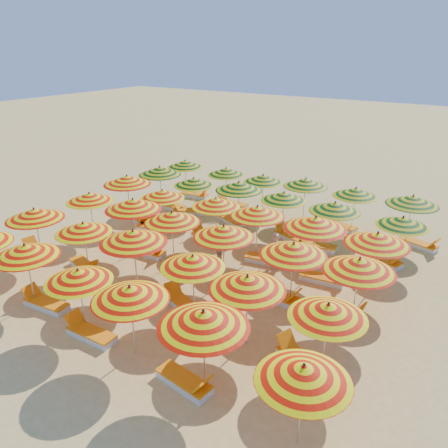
{
  "coord_description": "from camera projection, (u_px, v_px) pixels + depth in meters",
  "views": [
    {
      "loc": [
        9.15,
        -13.78,
        8.64
      ],
      "look_at": [
        0.0,
        0.5,
        1.6
      ],
      "focal_mm": 35.0,
      "sensor_mm": 36.0,
      "label": 1
    }
  ],
  "objects": [
    {
      "name": "ground",
      "position": [
        218.0,
        262.0,
        18.59
      ],
      "size": [
        120.0,
        120.0,
        0.0
      ],
      "primitive_type": "plane",
      "color": "#F6BE6D",
      "rests_on": "ground"
    },
    {
      "name": "umbrella_1",
      "position": [
        25.0,
        251.0,
        14.82
      ],
      "size": [
        2.92,
        2.92,
        2.4
      ],
      "color": "silver",
      "rests_on": "ground"
    },
    {
      "name": "umbrella_2",
      "position": [
        78.0,
        276.0,
        13.52
      ],
      "size": [
        2.64,
        2.64,
        2.24
      ],
      "color": "silver",
      "rests_on": "ground"
    },
    {
      "name": "umbrella_3",
      "position": [
        130.0,
        293.0,
        12.32
      ],
      "size": [
        2.91,
        2.91,
        2.39
      ],
      "color": "silver",
      "rests_on": "ground"
    },
    {
      "name": "umbrella_4",
      "position": [
        203.0,
        319.0,
        10.95
      ],
      "size": [
        3.16,
        3.16,
        2.53
      ],
      "color": "silver",
      "rests_on": "ground"
    },
    {
      "name": "umbrella_5",
      "position": [
        303.0,
        373.0,
        9.44
      ],
      "size": [
        2.55,
        2.55,
        2.31
      ],
      "color": "silver",
      "rests_on": "ground"
    },
    {
      "name": "umbrella_6",
      "position": [
        35.0,
        214.0,
        17.84
      ],
      "size": [
        2.84,
        2.84,
        2.47
      ],
      "color": "silver",
      "rests_on": "ground"
    },
    {
      "name": "umbrella_7",
      "position": [
        83.0,
        228.0,
        16.83
      ],
      "size": [
        2.9,
        2.9,
        2.33
      ],
      "color": "silver",
      "rests_on": "ground"
    },
    {
      "name": "umbrella_8",
      "position": [
        133.0,
        237.0,
        15.52
      ],
      "size": [
        2.58,
        2.58,
        2.58
      ],
      "color": "silver",
      "rests_on": "ground"
    },
    {
      "name": "umbrella_9",
      "position": [
        193.0,
        262.0,
        14.28
      ],
      "size": [
        2.57,
        2.57,
        2.31
      ],
      "color": "silver",
      "rests_on": "ground"
    },
    {
      "name": "umbrella_10",
      "position": [
        247.0,
        283.0,
        12.76
      ],
      "size": [
        3.01,
        3.01,
        2.45
      ],
      "color": "silver",
      "rests_on": "ground"
    },
    {
      "name": "umbrella_11",
      "position": [
        328.0,
        311.0,
        11.66
      ],
      "size": [
        2.79,
        2.79,
        2.3
      ],
      "color": "silver",
      "rests_on": "ground"
    },
    {
      "name": "umbrella_12",
      "position": [
        90.0,
        197.0,
        20.19
      ],
      "size": [
        2.84,
        2.84,
        2.32
      ],
      "color": "silver",
      "rests_on": "ground"
    },
    {
      "name": "umbrella_13",
      "position": [
        133.0,
        204.0,
        18.62
      ],
      "size": [
        3.04,
        3.04,
        2.58
      ],
      "color": "silver",
      "rests_on": "ground"
    },
    {
      "name": "umbrella_14",
      "position": [
        172.0,
        217.0,
        17.59
      ],
      "size": [
        2.67,
        2.67,
        2.44
      ],
      "color": "silver",
      "rests_on": "ground"
    },
    {
      "name": "umbrella_15",
      "position": [
        224.0,
        232.0,
        16.2
      ],
      "size": [
        2.76,
        2.76,
        2.46
      ],
      "color": "silver",
      "rests_on": "ground"
    },
    {
      "name": "umbrella_16",
      "position": [
        293.0,
        249.0,
        14.77
      ],
      "size": [
        3.08,
        3.08,
        2.48
      ],
      "color": "silver",
      "rests_on": "ground"
    },
    {
      "name": "umbrella_17",
      "position": [
        359.0,
        265.0,
        13.74
      ],
      "size": [
        2.78,
        2.78,
        2.47
      ],
      "color": "silver",
      "rests_on": "ground"
    },
    {
      "name": "umbrella_18",
      "position": [
        127.0,
        180.0,
        22.06
      ],
      "size": [
        2.48,
        2.48,
        2.54
      ],
      "color": "silver",
      "rests_on": "ground"
    },
    {
      "name": "umbrella_19",
      "position": [
        162.0,
        194.0,
        20.87
      ],
      "size": [
        2.24,
        2.24,
        2.23
      ],
      "color": "silver",
      "rests_on": "ground"
    },
    {
      "name": "umbrella_20",
      "position": [
        216.0,
        203.0,
        19.48
      ],
      "size": [
        2.54,
        2.54,
        2.34
      ],
      "color": "silver",
      "rests_on": "ground"
    },
    {
      "name": "umbrella_21",
      "position": [
        257.0,
        211.0,
        18.19
      ],
      "size": [
        2.46,
        2.46,
        2.45
      ],
      "color": "silver",
      "rests_on": "ground"
    },
    {
      "name": "umbrella_22",
      "position": [
        315.0,
        223.0,
        16.66
      ],
      "size": [
        2.46,
        2.46,
        2.6
      ],
      "color": "silver",
      "rests_on": "ground"
    },
    {
      "name": "umbrella_23",
      "position": [
        377.0,
        239.0,
        15.56
      ],
      "size": [
        2.93,
        2.93,
        2.49
      ],
      "color": "silver",
      "rests_on": "ground"
    },
    {
      "name": "umbrella_24",
      "position": [
        160.0,
        171.0,
        23.9
      ],
      "size": [
        3.02,
        3.02,
        2.47
      ],
      "color": "silver",
      "rests_on": "ground"
    },
    {
      "name": "umbrella_25",
      "position": [
        194.0,
        182.0,
        22.67
      ],
      "size": [
        2.12,
        2.12,
        2.24
      ],
      "color": "silver",
      "rests_on": "ground"
    },
    {
      "name": "umbrella_26",
      "position": [
        239.0,
        186.0,
        21.36
      ],
      "size": [
        2.45,
        2.45,
        2.46
      ],
      "color": "silver",
      "rests_on": "ground"
    },
    {
      "name": "umbrella_27",
      "position": [
        284.0,
        196.0,
        20.36
      ],
      "size": [
        2.59,
        2.59,
        2.3
      ],
      "color": "silver",
      "rests_on": "ground"
    },
    {
      "name": "umbrella_28",
      "position": [
        335.0,
        207.0,
        18.91
      ],
      "size": [
        2.71,
        2.71,
        2.35
      ],
      "color": "silver",
      "rests_on": "ground"
    },
    {
      "name": "umbrella_29",
      "position": [
        403.0,
        222.0,
        17.65
      ],
      "size": [
        2.68,
        2.68,
        2.24
      ],
      "color": "silver",
      "rests_on": "ground"
    },
    {
      "name": "umbrella_30",
      "position": [
        185.0,
        164.0,
        25.91
      ],
      "size": [
        2.78,
        2.78,
        2.28
      ],
      "color": "silver",
      "rests_on": "ground"
    },
    {
      "name": "umbrella_31",
      "position": [
        226.0,
        171.0,
        24.51
      ],
      "size": [
        2.44,
        2.44,
        2.24
      ],
      "color": "silver",
      "rests_on": "ground"
    },
    {
      "name": "umbrella_32",
      "position": [
        263.0,
        179.0,
        23.16
      ],
      "size": [
        2.82,
        2.82,
        2.26
      ],
      "color": "silver",
      "rests_on": "ground"
    },
    {
      "name": "umbrella_33",
      "position": [
        306.0,
        183.0,
        22.15
      ],
      "size": [
        2.54,
        2.54,
        2.38
      ],
      "color": "silver",
      "rests_on": "ground"
    },
    {
      "name": "umbrella_34",
      "position": [
        356.0,
        192.0,
        20.93
      ],
      "size": [
        2.82,
        2.82,
        2.3
      ],
      "color": "silver",
      "rests_on": "ground"
    },
    {
      "name": "umbrella_35",
      "position": [
        413.0,
        200.0,
        19.47
      ],
      "size": [
        2.77,
        2.77,
        2.45
      ],
      "color": "silver",
      "rests_on": "ground"
    },
    {
      "name": "lounger_0",
      "position": [
        46.0,
        303.0,
        15.38
      ],
      "size": [
        1.78,
        0.73,
        0.69
      ],
      "rotation": [
        0.0,
        0.0,
        3.23
      ],
      "color": "white",
      "rests_on": "ground"
    },
    {
      "name": "lounger_1",
      "position": [
        91.0,
        333.0,
        13.79
      ],
      "size": [
        1.75,
        0.62,
        0.69
      ],
      "rotation": [
        0.0,
        0.0,
        3.17
      ],
      "color": "white",
      "rests_on": "ground"
    },
    {
      "name": "lounger_2",
      "position": [
        185.0,
        382.0,
        11.83
      ],
      "size": [
        1.79,
        0.8,
        0.69
      ],
      "rotation": [
        0.0,
        0.0,
        -0.13
      ],
      "color": "white",
      "rests_on": "ground"
    },
    {
      "name": "lounger_3",
      "position": [
        39.0,
        253.0,
        19.11
      ],
      "size": [
        1.79,
        0.8,
        0.69
      ],
      "rotation": [
        0.0,
        0.0,
        3.01
      ],
      "color": "white",
      "rests_on": "ground"
    },
    {
      "name": "lounger_4",
      "position": [
        85.0,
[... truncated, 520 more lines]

